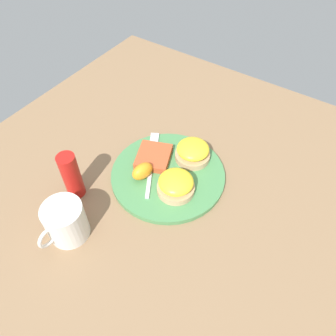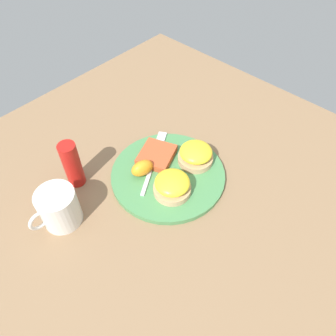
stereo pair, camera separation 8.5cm
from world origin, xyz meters
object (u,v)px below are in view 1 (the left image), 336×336
(sandwich_benedict_left, at_px, (176,184))
(sandwich_benedict_right, at_px, (193,152))
(cup, at_px, (65,222))
(hashbrown_patty, at_px, (154,157))
(orange_wedge, at_px, (142,171))
(fork, at_px, (152,159))
(condiment_bottle, at_px, (71,176))

(sandwich_benedict_left, xyz_separation_m, sandwich_benedict_right, (-0.12, -0.02, 0.00))
(sandwich_benedict_right, bearing_deg, cup, -19.02)
(hashbrown_patty, xyz_separation_m, orange_wedge, (0.07, 0.01, 0.01))
(sandwich_benedict_left, relative_size, fork, 0.45)
(sandwich_benedict_left, height_order, condiment_bottle, condiment_bottle)
(orange_wedge, relative_size, cup, 0.49)
(fork, bearing_deg, sandwich_benedict_right, 126.44)
(hashbrown_patty, bearing_deg, condiment_bottle, -28.39)
(condiment_bottle, bearing_deg, orange_wedge, 137.43)
(sandwich_benedict_left, height_order, sandwich_benedict_right, same)
(sandwich_benedict_right, relative_size, orange_wedge, 1.58)
(sandwich_benedict_left, xyz_separation_m, condiment_bottle, (0.14, -0.21, 0.03))
(hashbrown_patty, height_order, orange_wedge, orange_wedge)
(sandwich_benedict_left, relative_size, sandwich_benedict_right, 1.00)
(sandwich_benedict_right, xyz_separation_m, orange_wedge, (0.13, -0.07, -0.00))
(hashbrown_patty, distance_m, cup, 0.29)
(orange_wedge, height_order, condiment_bottle, condiment_bottle)
(fork, bearing_deg, orange_wedge, 14.13)
(sandwich_benedict_right, height_order, condiment_bottle, condiment_bottle)
(hashbrown_patty, height_order, cup, cup)
(orange_wedge, height_order, cup, cup)
(sandwich_benedict_left, xyz_separation_m, orange_wedge, (0.01, -0.10, -0.00))
(sandwich_benedict_left, height_order, hashbrown_patty, sandwich_benedict_left)
(sandwich_benedict_left, distance_m, cup, 0.27)
(sandwich_benedict_right, height_order, cup, cup)
(sandwich_benedict_right, distance_m, hashbrown_patty, 0.11)
(sandwich_benedict_right, distance_m, cup, 0.37)
(hashbrown_patty, bearing_deg, orange_wedge, 10.59)
(orange_wedge, distance_m, condiment_bottle, 0.17)
(fork, bearing_deg, condiment_bottle, -28.05)
(sandwich_benedict_left, relative_size, cup, 0.77)
(fork, xyz_separation_m, cup, (0.28, -0.03, 0.03))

